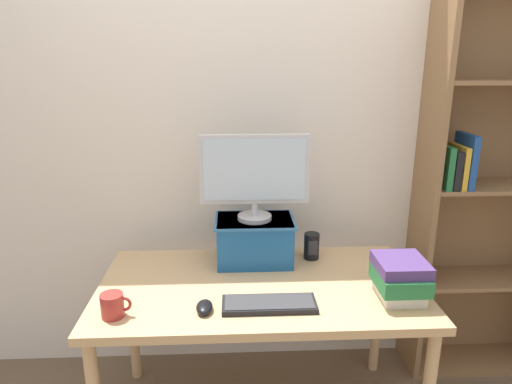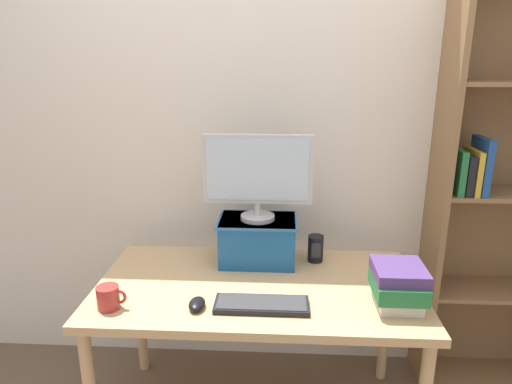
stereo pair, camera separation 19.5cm
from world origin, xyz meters
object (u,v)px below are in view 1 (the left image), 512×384
(computer_mouse, at_px, (204,307))
(desk, at_px, (260,298))
(computer_monitor, at_px, (255,173))
(desk_speaker, at_px, (312,246))
(coffee_mug, at_px, (113,305))
(bookshelf_unit, at_px, (489,184))
(book_stack, at_px, (400,278))
(riser_box, at_px, (255,239))
(keyboard, at_px, (269,304))

(computer_mouse, bearing_deg, desk, 43.52)
(desk, bearing_deg, computer_monitor, 93.38)
(desk_speaker, bearing_deg, coffee_mug, -150.08)
(bookshelf_unit, xyz_separation_m, book_stack, (-0.63, -0.53, -0.24))
(riser_box, distance_m, desk_speaker, 0.28)
(desk, distance_m, book_stack, 0.60)
(desk_speaker, bearing_deg, computer_mouse, -136.89)
(bookshelf_unit, height_order, coffee_mug, bookshelf_unit)
(desk, relative_size, coffee_mug, 11.90)
(keyboard, height_order, desk_speaker, desk_speaker)
(computer_monitor, distance_m, computer_mouse, 0.64)
(riser_box, relative_size, keyboard, 1.00)
(computer_mouse, bearing_deg, desk_speaker, 43.11)
(desk, xyz_separation_m, riser_box, (-0.01, 0.23, 0.18))
(computer_mouse, bearing_deg, computer_monitor, 64.19)
(riser_box, height_order, book_stack, riser_box)
(desk, relative_size, bookshelf_unit, 0.68)
(computer_monitor, height_order, coffee_mug, computer_monitor)
(book_stack, bearing_deg, desk, 165.28)
(computer_monitor, bearing_deg, riser_box, 90.00)
(desk, relative_size, riser_box, 3.75)
(riser_box, bearing_deg, computer_mouse, -115.73)
(desk, distance_m, desk_speaker, 0.38)
(keyboard, bearing_deg, bookshelf_unit, 26.65)
(desk, height_order, coffee_mug, coffee_mug)
(desk, bearing_deg, desk_speaker, 42.75)
(book_stack, bearing_deg, computer_mouse, -174.94)
(book_stack, relative_size, coffee_mug, 1.98)
(book_stack, xyz_separation_m, coffee_mug, (-1.12, -0.09, -0.04))
(keyboard, height_order, computer_mouse, computer_mouse)
(desk, relative_size, book_stack, 6.02)
(riser_box, xyz_separation_m, coffee_mug, (-0.55, -0.46, -0.07))
(computer_monitor, distance_m, desk_speaker, 0.46)
(bookshelf_unit, bearing_deg, computer_mouse, -156.90)
(desk, xyz_separation_m, desk_speaker, (0.26, 0.24, 0.14))
(keyboard, height_order, book_stack, book_stack)
(riser_box, relative_size, desk_speaker, 2.89)
(desk_speaker, bearing_deg, desk, -137.25)
(keyboard, bearing_deg, book_stack, 5.31)
(computer_monitor, relative_size, desk_speaker, 3.89)
(computer_mouse, bearing_deg, keyboard, 4.51)
(keyboard, xyz_separation_m, desk_speaker, (0.24, 0.44, 0.05))
(desk_speaker, bearing_deg, book_stack, -53.03)
(desk, xyz_separation_m, book_stack, (0.56, -0.15, 0.16))
(computer_monitor, bearing_deg, coffee_mug, -140.25)
(computer_monitor, xyz_separation_m, book_stack, (0.57, -0.37, -0.35))
(computer_monitor, distance_m, keyboard, 0.60)
(desk, relative_size, keyboard, 3.75)
(desk, distance_m, coffee_mug, 0.63)
(computer_monitor, relative_size, coffee_mug, 4.28)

